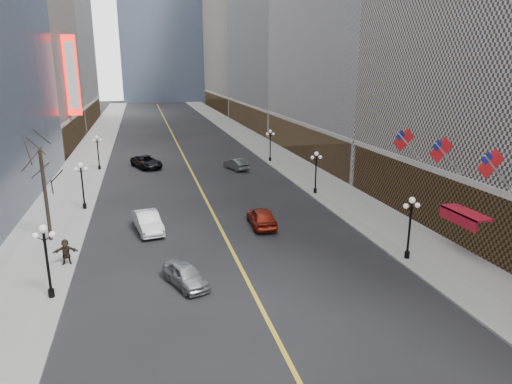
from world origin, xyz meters
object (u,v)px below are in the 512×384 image
streetlamp_east_1 (410,221)px  streetlamp_west_1 (46,254)px  streetlamp_west_3 (98,149)px  streetlamp_west_2 (82,181)px  car_sb_mid (262,217)px  car_nb_far (147,162)px  car_nb_near (186,275)px  streetlamp_east_3 (270,142)px  car_sb_far (236,164)px  car_nb_mid (148,222)px  streetlamp_east_2 (316,168)px

streetlamp_east_1 → streetlamp_west_1: same height
streetlamp_east_1 → streetlamp_west_3: 43.05m
streetlamp_west_2 → car_sb_mid: bearing=-29.2°
car_nb_far → streetlamp_west_2: bearing=-129.3°
streetlamp_west_2 → car_nb_near: streetlamp_west_2 is taller
car_nb_near → car_nb_far: car_nb_far is taller
streetlamp_east_3 → car_sb_far: bearing=-146.4°
car_nb_mid → car_sb_mid: bearing=-16.1°
car_sb_mid → streetlamp_east_3: bearing=-104.6°
streetlamp_east_2 → streetlamp_west_2: size_ratio=1.00×
streetlamp_east_1 → streetlamp_east_3: size_ratio=1.00×
streetlamp_west_2 → streetlamp_east_2: bearing=0.0°
car_sb_mid → streetlamp_east_2: bearing=-131.3°
streetlamp_east_2 → car_nb_near: streetlamp_east_2 is taller
car_nb_near → car_sb_mid: bearing=30.6°
streetlamp_east_1 → streetlamp_west_3: same height
streetlamp_east_2 → streetlamp_west_3: size_ratio=1.00×
streetlamp_west_2 → streetlamp_east_1: bearing=-37.3°
car_nb_far → car_sb_mid: size_ratio=1.20×
streetlamp_east_1 → car_sb_far: size_ratio=1.00×
streetlamp_west_1 → car_nb_near: size_ratio=1.09×
car_nb_mid → car_sb_mid: size_ratio=1.03×
car_nb_near → car_nb_mid: (-2.10, 10.56, 0.13)m
streetlamp_east_3 → streetlamp_east_2: bearing=-90.0°
streetlamp_east_1 → car_nb_near: bearing=-179.5°
streetlamp_east_2 → car_sb_mid: 12.08m
streetlamp_east_1 → car_nb_mid: size_ratio=0.89×
streetlamp_west_1 → streetlamp_west_3: same height
streetlamp_east_2 → streetlamp_east_3: bearing=90.0°
car_nb_near → car_nb_mid: car_nb_mid is taller
streetlamp_west_3 → car_sb_mid: 30.76m
streetlamp_west_2 → streetlamp_west_3: same height
streetlamp_west_2 → streetlamp_west_1: bearing=-90.0°
car_sb_far → streetlamp_east_2: bearing=93.8°
car_nb_near → car_nb_mid: bearing=79.7°
streetlamp_east_1 → streetlamp_west_1: (-23.60, 0.00, 0.00)m
streetlamp_east_1 → car_nb_far: size_ratio=0.76×
streetlamp_west_3 → streetlamp_west_2: bearing=-90.0°
streetlamp_west_1 → car_nb_near: streetlamp_west_1 is taller
streetlamp_west_3 → car_nb_mid: bearing=-77.2°
car_nb_far → streetlamp_east_3: bearing=-21.1°
streetlamp_east_2 → car_nb_mid: bearing=-157.0°
streetlamp_east_2 → streetlamp_west_2: same height
streetlamp_east_2 → car_nb_far: (-17.47, 18.15, -2.07)m
streetlamp_east_3 → car_nb_far: size_ratio=0.76×
streetlamp_west_1 → car_nb_mid: (5.81, 10.43, -2.06)m
streetlamp_east_3 → car_sb_far: 7.36m
car_nb_mid → car_sb_mid: 9.59m
streetlamp_west_1 → car_nb_far: streetlamp_west_1 is taller
car_nb_far → streetlamp_west_1: bearing=-120.2°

